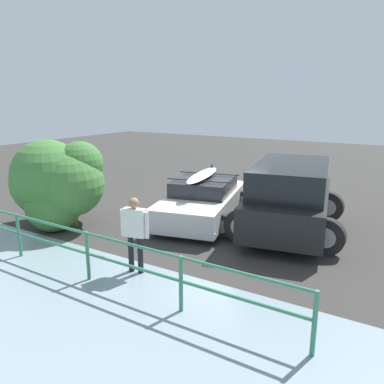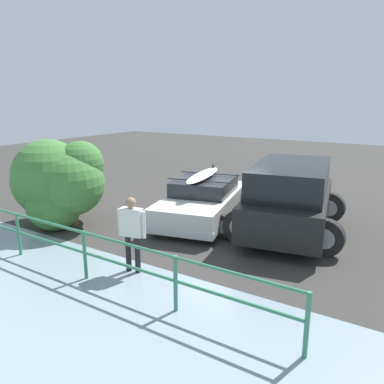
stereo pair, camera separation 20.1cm
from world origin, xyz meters
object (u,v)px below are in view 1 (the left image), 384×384
(person_bystander, at_px, (135,228))
(bush_near_left, at_px, (58,182))
(sedan_car, at_px, (203,200))
(suv_car, at_px, (290,196))

(person_bystander, xyz_separation_m, bush_near_left, (3.59, -1.17, 0.30))
(sedan_car, bearing_deg, person_bystander, 98.12)
(sedan_car, height_order, person_bystander, person_bystander)
(suv_car, xyz_separation_m, person_bystander, (1.92, 4.00, -0.01))
(sedan_car, bearing_deg, suv_car, -173.64)
(person_bystander, relative_size, bush_near_left, 0.57)
(sedan_car, relative_size, suv_car, 0.95)
(suv_car, bearing_deg, sedan_car, 6.36)
(sedan_car, xyz_separation_m, suv_car, (-2.45, -0.27, 0.37))
(person_bystander, bearing_deg, suv_car, -115.61)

